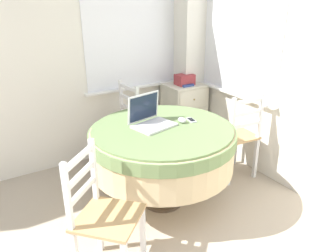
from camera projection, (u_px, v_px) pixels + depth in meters
name	position (u px, v px, depth m)	size (l,w,h in m)	color
corner_room_shell	(184.00, 59.00, 2.66)	(4.62, 5.14, 2.55)	white
round_dining_table	(163.00, 145.00, 2.80)	(1.24, 1.24, 0.73)	#4C3D2D
laptop	(150.00, 119.00, 2.77)	(0.38, 0.34, 0.26)	silver
computer_mouse	(182.00, 120.00, 2.83)	(0.06, 0.09, 0.05)	silver
cell_phone	(191.00, 120.00, 2.88)	(0.07, 0.13, 0.01)	#B2B7BC
dining_chair_near_back_window	(120.00, 126.00, 3.54)	(0.42, 0.42, 0.90)	tan
dining_chair_near_right_window	(237.00, 137.00, 3.28)	(0.42, 0.42, 0.90)	tan
dining_chair_camera_near	(103.00, 217.00, 2.10)	(0.54, 0.54, 0.90)	tan
corner_cabinet	(184.00, 114.00, 4.06)	(0.47, 0.42, 0.78)	silver
storage_box	(185.00, 80.00, 3.85)	(0.21, 0.16, 0.12)	#9E3338
book_on_cabinet	(185.00, 84.00, 3.85)	(0.14, 0.18, 0.02)	#33478C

